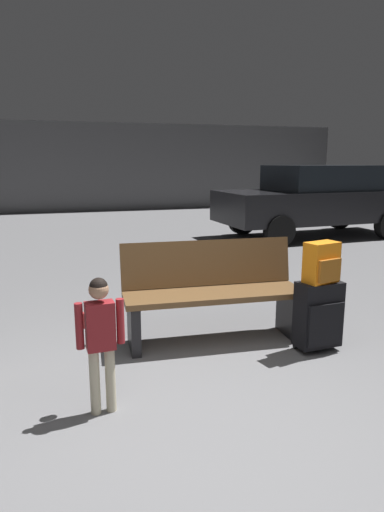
{
  "coord_description": "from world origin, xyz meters",
  "views": [
    {
      "loc": [
        -0.77,
        -2.08,
        1.6
      ],
      "look_at": [
        0.26,
        1.3,
        0.85
      ],
      "focal_mm": 31.57,
      "sensor_mm": 36.0,
      "label": 1
    }
  ],
  "objects_px": {
    "child": "(100,331)",
    "parked_car_side": "(316,199)",
    "backpack_bright": "(322,263)",
    "bench": "(212,292)",
    "suitcase": "(319,315)"
  },
  "relations": [
    {
      "from": "suitcase",
      "to": "parked_car_side",
      "type": "height_order",
      "value": "parked_car_side"
    },
    {
      "from": "backpack_bright",
      "to": "parked_car_side",
      "type": "relative_size",
      "value": 0.08
    },
    {
      "from": "suitcase",
      "to": "bench",
      "type": "bearing_deg",
      "value": 146.67
    },
    {
      "from": "bench",
      "to": "parked_car_side",
      "type": "height_order",
      "value": "parked_car_side"
    },
    {
      "from": "suitcase",
      "to": "backpack_bright",
      "type": "relative_size",
      "value": 1.78
    },
    {
      "from": "backpack_bright",
      "to": "child",
      "type": "height_order",
      "value": "backpack_bright"
    },
    {
      "from": "child",
      "to": "backpack_bright",
      "type": "bearing_deg",
      "value": 13.57
    },
    {
      "from": "bench",
      "to": "parked_car_side",
      "type": "xyz_separation_m",
      "value": [
        4.02,
        4.76,
        0.36
      ]
    },
    {
      "from": "suitcase",
      "to": "parked_car_side",
      "type": "distance_m",
      "value": 6.21
    },
    {
      "from": "backpack_bright",
      "to": "parked_car_side",
      "type": "height_order",
      "value": "parked_car_side"
    },
    {
      "from": "parked_car_side",
      "to": "bench",
      "type": "bearing_deg",
      "value": -130.22
    },
    {
      "from": "bench",
      "to": "suitcase",
      "type": "height_order",
      "value": "bench"
    },
    {
      "from": "child",
      "to": "parked_car_side",
      "type": "xyz_separation_m",
      "value": [
        5.11,
        5.72,
        0.25
      ]
    },
    {
      "from": "backpack_bright",
      "to": "bench",
      "type": "bearing_deg",
      "value": 146.7
    },
    {
      "from": "child",
      "to": "parked_car_side",
      "type": "bearing_deg",
      "value": 48.22
    }
  ]
}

